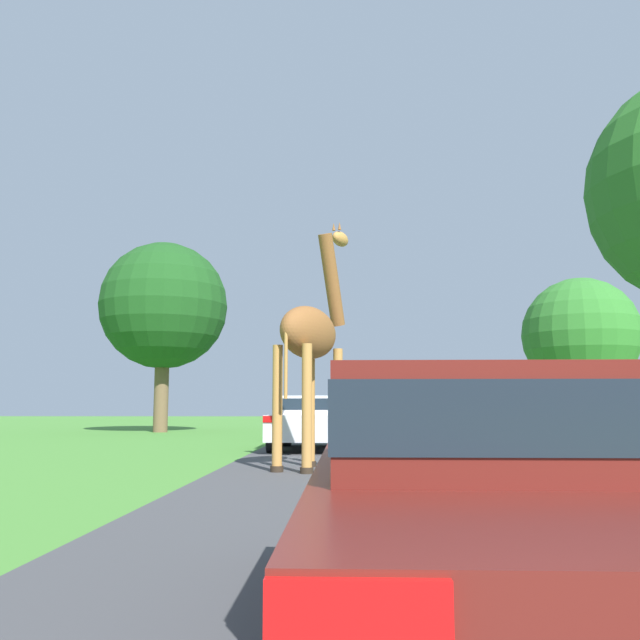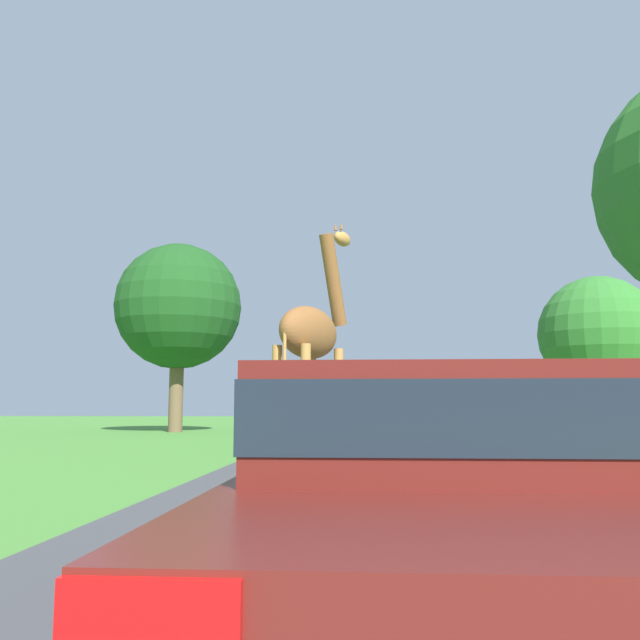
# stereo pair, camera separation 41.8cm
# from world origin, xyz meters

# --- Properties ---
(road) EXTENTS (6.65, 120.00, 0.00)m
(road) POSITION_xyz_m (0.00, 30.00, 0.00)
(road) COLOR #424244
(road) RESTS_ON ground
(giraffe_near_road) EXTENTS (1.50, 2.41, 4.85)m
(giraffe_near_road) POSITION_xyz_m (-1.63, 12.74, 2.36)
(giraffe_near_road) COLOR #B77F3D
(giraffe_near_road) RESTS_ON ground
(car_lead_maroon) EXTENTS (1.88, 4.26, 1.30)m
(car_lead_maroon) POSITION_xyz_m (-0.21, 3.68, 0.70)
(car_lead_maroon) COLOR #561914
(car_lead_maroon) RESTS_ON ground
(car_queue_right) EXTENTS (1.88, 4.52, 1.41)m
(car_queue_right) POSITION_xyz_m (-2.02, 18.56, 0.76)
(car_queue_right) COLOR silver
(car_queue_right) RESTS_ON ground
(car_queue_left) EXTENTS (1.83, 4.30, 1.37)m
(car_queue_left) POSITION_xyz_m (1.58, 29.86, 0.74)
(car_queue_left) COLOR maroon
(car_queue_left) RESTS_ON ground
(car_far_ahead) EXTENTS (1.85, 4.05, 1.46)m
(car_far_ahead) POSITION_xyz_m (-1.66, 24.89, 0.77)
(car_far_ahead) COLOR #144C28
(car_far_ahead) RESTS_ON ground
(car_verge_right) EXTENTS (1.70, 4.30, 1.51)m
(car_verge_right) POSITION_xyz_m (2.14, 21.73, 0.79)
(car_verge_right) COLOR gray
(car_verge_right) RESTS_ON ground
(car_rear_follower) EXTENTS (1.93, 4.46, 1.47)m
(car_rear_follower) POSITION_xyz_m (2.16, 8.12, 0.78)
(car_rear_follower) COLOR silver
(car_rear_follower) RESTS_ON ground
(tree_centre_back) EXTENTS (5.74, 5.74, 8.55)m
(tree_centre_back) POSITION_xyz_m (-9.26, 30.38, 5.65)
(tree_centre_back) COLOR brown
(tree_centre_back) RESTS_ON ground
(tree_right_cluster) EXTENTS (5.23, 5.23, 6.99)m
(tree_right_cluster) POSITION_xyz_m (9.72, 31.38, 4.36)
(tree_right_cluster) COLOR brown
(tree_right_cluster) RESTS_ON ground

